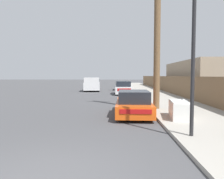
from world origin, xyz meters
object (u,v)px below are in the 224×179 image
(parked_sports_car_red, at_px, (133,104))
(street_lamp, at_px, (193,41))
(utility_pole, at_px, (157,29))
(car_parked_mid, at_px, (123,88))
(discarded_fridge, at_px, (179,109))
(pickup_truck, at_px, (92,84))
(car_parked_far, at_px, (122,86))

(parked_sports_car_red, distance_m, street_lamp, 5.19)
(utility_pole, bearing_deg, car_parked_mid, 98.48)
(discarded_fridge, bearing_deg, pickup_truck, 115.31)
(parked_sports_car_red, relative_size, street_lamp, 0.88)
(pickup_truck, relative_size, utility_pole, 0.61)
(discarded_fridge, height_order, street_lamp, street_lamp)
(discarded_fridge, xyz_separation_m, car_parked_far, (-2.09, 21.48, 0.10))
(parked_sports_car_red, bearing_deg, pickup_truck, 105.07)
(discarded_fridge, height_order, parked_sports_car_red, parked_sports_car_red)
(street_lamp, bearing_deg, utility_pole, 90.78)
(pickup_truck, bearing_deg, car_parked_far, -151.94)
(street_lamp, bearing_deg, discarded_fridge, 81.62)
(discarded_fridge, relative_size, car_parked_mid, 0.47)
(utility_pole, bearing_deg, parked_sports_car_red, -133.78)
(discarded_fridge, distance_m, street_lamp, 3.91)
(pickup_truck, bearing_deg, utility_pole, 104.43)
(car_parked_far, height_order, utility_pole, utility_pole)
(car_parked_mid, xyz_separation_m, pickup_truck, (-3.94, 4.97, 0.23))
(car_parked_mid, bearing_deg, parked_sports_car_red, -91.10)
(discarded_fridge, xyz_separation_m, parked_sports_car_red, (-1.95, 1.37, 0.07))
(discarded_fridge, xyz_separation_m, utility_pole, (-0.51, 2.88, 4.15))
(parked_sports_car_red, relative_size, car_parked_far, 0.97)
(pickup_truck, bearing_deg, car_parked_mid, 123.59)
(pickup_truck, height_order, utility_pole, utility_pole)
(car_parked_mid, bearing_deg, pickup_truck, 126.33)
(car_parked_far, xyz_separation_m, street_lamp, (1.66, -24.39, 2.47))
(discarded_fridge, bearing_deg, parked_sports_car_red, 152.22)
(parked_sports_car_red, relative_size, pickup_truck, 0.83)
(utility_pole, bearing_deg, street_lamp, -89.22)
(car_parked_mid, relative_size, car_parked_far, 0.88)
(utility_pole, bearing_deg, discarded_fridge, -80.00)
(car_parked_mid, distance_m, pickup_truck, 6.35)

